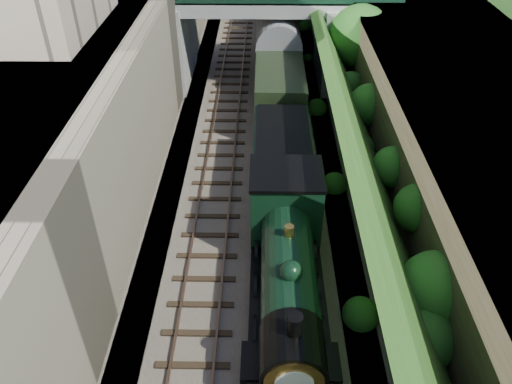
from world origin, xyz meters
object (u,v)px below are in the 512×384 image
at_px(tree, 361,38).
at_px(locomotive, 288,267).
at_px(tender, 282,162).
at_px(road_bridge, 274,23).

distance_m(tree, locomotive, 16.86).
bearing_deg(locomotive, tree, 73.54).
bearing_deg(tender, road_bridge, 91.13).
bearing_deg(locomotive, tender, 90.00).
bearing_deg(tree, road_bridge, 138.54).
relative_size(tree, tender, 1.10).
relative_size(locomotive, tender, 1.70).
bearing_deg(tree, tender, -118.75).
distance_m(locomotive, tender, 7.37).
bearing_deg(road_bridge, tree, -41.46).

